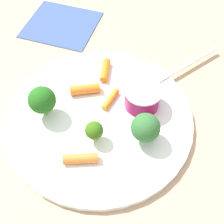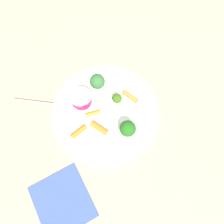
{
  "view_description": "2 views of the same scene",
  "coord_description": "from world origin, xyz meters",
  "px_view_note": "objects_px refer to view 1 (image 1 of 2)",
  "views": [
    {
      "loc": [
        -0.17,
        0.23,
        0.42
      ],
      "look_at": [
        -0.02,
        -0.01,
        0.03
      ],
      "focal_mm": 48.41,
      "sensor_mm": 36.0,
      "label": 1
    },
    {
      "loc": [
        0.23,
        -0.05,
        0.59
      ],
      "look_at": [
        0.01,
        0.02,
        0.03
      ],
      "focal_mm": 34.29,
      "sensor_mm": 36.0,
      "label": 2
    }
  ],
  "objects_px": {
    "broccoli_floret_0": "(94,131)",
    "carrot_stick_1": "(109,99)",
    "plate": "(99,118)",
    "carrot_stick_3": "(85,89)",
    "broccoli_floret_2": "(144,130)",
    "napkin": "(61,24)",
    "sauce_cup": "(142,97)",
    "fork": "(178,70)",
    "carrot_stick_0": "(105,70)",
    "carrot_stick_2": "(81,159)",
    "broccoli_floret_1": "(42,100)"
  },
  "relations": [
    {
      "from": "carrot_stick_1",
      "to": "carrot_stick_3",
      "type": "distance_m",
      "value": 0.05
    },
    {
      "from": "carrot_stick_2",
      "to": "broccoli_floret_1",
      "type": "bearing_deg",
      "value": -23.02
    },
    {
      "from": "plate",
      "to": "broccoli_floret_1",
      "type": "height_order",
      "value": "broccoli_floret_1"
    },
    {
      "from": "broccoli_floret_1",
      "to": "napkin",
      "type": "height_order",
      "value": "broccoli_floret_1"
    },
    {
      "from": "carrot_stick_0",
      "to": "carrot_stick_3",
      "type": "xyz_separation_m",
      "value": [
        0.01,
        0.06,
        0.0
      ]
    },
    {
      "from": "carrot_stick_1",
      "to": "carrot_stick_2",
      "type": "relative_size",
      "value": 0.87
    },
    {
      "from": "broccoli_floret_2",
      "to": "napkin",
      "type": "height_order",
      "value": "broccoli_floret_2"
    },
    {
      "from": "broccoli_floret_1",
      "to": "carrot_stick_3",
      "type": "bearing_deg",
      "value": -113.66
    },
    {
      "from": "broccoli_floret_2",
      "to": "napkin",
      "type": "bearing_deg",
      "value": -31.05
    },
    {
      "from": "fork",
      "to": "plate",
      "type": "bearing_deg",
      "value": 66.58
    },
    {
      "from": "fork",
      "to": "broccoli_floret_2",
      "type": "bearing_deg",
      "value": 94.24
    },
    {
      "from": "plate",
      "to": "carrot_stick_2",
      "type": "bearing_deg",
      "value": 103.84
    },
    {
      "from": "sauce_cup",
      "to": "plate",
      "type": "bearing_deg",
      "value": 50.14
    },
    {
      "from": "broccoli_floret_2",
      "to": "carrot_stick_0",
      "type": "distance_m",
      "value": 0.16
    },
    {
      "from": "carrot_stick_3",
      "to": "broccoli_floret_0",
      "type": "bearing_deg",
      "value": 132.78
    },
    {
      "from": "broccoli_floret_0",
      "to": "napkin",
      "type": "distance_m",
      "value": 0.31
    },
    {
      "from": "broccoli_floret_2",
      "to": "plate",
      "type": "bearing_deg",
      "value": -2.99
    },
    {
      "from": "broccoli_floret_0",
      "to": "fork",
      "type": "distance_m",
      "value": 0.21
    },
    {
      "from": "plate",
      "to": "napkin",
      "type": "relative_size",
      "value": 2.11
    },
    {
      "from": "carrot_stick_0",
      "to": "fork",
      "type": "height_order",
      "value": "carrot_stick_0"
    },
    {
      "from": "carrot_stick_0",
      "to": "carrot_stick_2",
      "type": "bearing_deg",
      "value": 110.16
    },
    {
      "from": "plate",
      "to": "carrot_stick_3",
      "type": "bearing_deg",
      "value": -32.39
    },
    {
      "from": "broccoli_floret_2",
      "to": "napkin",
      "type": "xyz_separation_m",
      "value": [
        0.29,
        -0.17,
        -0.04
      ]
    },
    {
      "from": "carrot_stick_0",
      "to": "napkin",
      "type": "height_order",
      "value": "carrot_stick_0"
    },
    {
      "from": "broccoli_floret_0",
      "to": "carrot_stick_2",
      "type": "distance_m",
      "value": 0.05
    },
    {
      "from": "broccoli_floret_2",
      "to": "broccoli_floret_1",
      "type": "bearing_deg",
      "value": 12.62
    },
    {
      "from": "broccoli_floret_0",
      "to": "carrot_stick_1",
      "type": "xyz_separation_m",
      "value": [
        0.02,
        -0.08,
        -0.02
      ]
    },
    {
      "from": "carrot_stick_3",
      "to": "sauce_cup",
      "type": "bearing_deg",
      "value": -164.16
    },
    {
      "from": "broccoli_floret_0",
      "to": "carrot_stick_3",
      "type": "bearing_deg",
      "value": -47.22
    },
    {
      "from": "plate",
      "to": "broccoli_floret_0",
      "type": "xyz_separation_m",
      "value": [
        -0.02,
        0.04,
        0.03
      ]
    },
    {
      "from": "broccoli_floret_0",
      "to": "carrot_stick_3",
      "type": "xyz_separation_m",
      "value": [
        0.07,
        -0.07,
        -0.02
      ]
    },
    {
      "from": "sauce_cup",
      "to": "broccoli_floret_0",
      "type": "distance_m",
      "value": 0.1
    },
    {
      "from": "carrot_stick_1",
      "to": "broccoli_floret_0",
      "type": "bearing_deg",
      "value": 104.47
    },
    {
      "from": "carrot_stick_3",
      "to": "plate",
      "type": "bearing_deg",
      "value": 147.61
    },
    {
      "from": "plate",
      "to": "sauce_cup",
      "type": "relative_size",
      "value": 5.02
    },
    {
      "from": "sauce_cup",
      "to": "broccoli_floret_2",
      "type": "distance_m",
      "value": 0.07
    },
    {
      "from": "broccoli_floret_1",
      "to": "carrot_stick_0",
      "type": "xyz_separation_m",
      "value": [
        -0.04,
        -0.13,
        -0.03
      ]
    },
    {
      "from": "sauce_cup",
      "to": "fork",
      "type": "height_order",
      "value": "sauce_cup"
    },
    {
      "from": "broccoli_floret_2",
      "to": "carrot_stick_3",
      "type": "relative_size",
      "value": 1.04
    },
    {
      "from": "carrot_stick_2",
      "to": "carrot_stick_0",
      "type": "bearing_deg",
      "value": -69.84
    },
    {
      "from": "sauce_cup",
      "to": "fork",
      "type": "relative_size",
      "value": 0.33
    },
    {
      "from": "plate",
      "to": "carrot_stick_2",
      "type": "relative_size",
      "value": 5.95
    },
    {
      "from": "plate",
      "to": "carrot_stick_3",
      "type": "distance_m",
      "value": 0.06
    },
    {
      "from": "carrot_stick_2",
      "to": "fork",
      "type": "bearing_deg",
      "value": -101.51
    },
    {
      "from": "broccoli_floret_0",
      "to": "sauce_cup",
      "type": "bearing_deg",
      "value": -107.39
    },
    {
      "from": "broccoli_floret_1",
      "to": "carrot_stick_0",
      "type": "bearing_deg",
      "value": -106.08
    },
    {
      "from": "broccoli_floret_0",
      "to": "broccoli_floret_2",
      "type": "bearing_deg",
      "value": -151.13
    },
    {
      "from": "carrot_stick_2",
      "to": "carrot_stick_3",
      "type": "xyz_separation_m",
      "value": [
        0.07,
        -0.11,
        0.0
      ]
    },
    {
      "from": "plate",
      "to": "napkin",
      "type": "bearing_deg",
      "value": -39.54
    },
    {
      "from": "carrot_stick_3",
      "to": "carrot_stick_0",
      "type": "bearing_deg",
      "value": -95.83
    }
  ]
}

